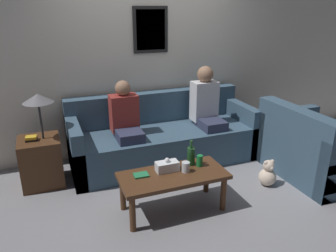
# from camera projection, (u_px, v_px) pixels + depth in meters

# --- Properties ---
(ground_plane) EXTENTS (16.00, 16.00, 0.00)m
(ground_plane) POSITION_uv_depth(u_px,v_px,m) (178.00, 177.00, 4.08)
(ground_plane) COLOR gray
(wall_back) EXTENTS (9.00, 0.08, 2.60)m
(wall_back) POSITION_uv_depth(u_px,v_px,m) (150.00, 59.00, 4.52)
(wall_back) COLOR silver
(wall_back) RESTS_ON ground_plane
(couch_main) EXTENTS (2.46, 0.91, 0.89)m
(couch_main) POSITION_uv_depth(u_px,v_px,m) (163.00, 138.00, 4.44)
(couch_main) COLOR #385166
(couch_main) RESTS_ON ground_plane
(couch_side) EXTENTS (0.91, 1.22, 0.89)m
(couch_side) POSITION_uv_depth(u_px,v_px,m) (313.00, 151.00, 4.04)
(couch_side) COLOR #385166
(couch_side) RESTS_ON ground_plane
(coffee_table) EXTENTS (1.09, 0.50, 0.41)m
(coffee_table) POSITION_uv_depth(u_px,v_px,m) (173.00, 179.00, 3.31)
(coffee_table) COLOR #4C2D19
(coffee_table) RESTS_ON ground_plane
(side_table_with_lamp) EXTENTS (0.46, 0.46, 1.10)m
(side_table_with_lamp) POSITION_uv_depth(u_px,v_px,m) (41.00, 156.00, 3.81)
(side_table_with_lamp) COLOR #4C2D19
(side_table_with_lamp) RESTS_ON ground_plane
(wine_bottle) EXTENTS (0.08, 0.08, 0.27)m
(wine_bottle) POSITION_uv_depth(u_px,v_px,m) (191.00, 156.00, 3.44)
(wine_bottle) COLOR #19421E
(wine_bottle) RESTS_ON coffee_table
(drinking_glass) EXTENTS (0.08, 0.08, 0.11)m
(drinking_glass) POSITION_uv_depth(u_px,v_px,m) (186.00, 167.00, 3.31)
(drinking_glass) COLOR silver
(drinking_glass) RESTS_ON coffee_table
(book_stack) EXTENTS (0.15, 0.12, 0.02)m
(book_stack) POSITION_uv_depth(u_px,v_px,m) (141.00, 175.00, 3.25)
(book_stack) COLOR #237547
(book_stack) RESTS_ON coffee_table
(soda_can) EXTENTS (0.07, 0.07, 0.12)m
(soda_can) POSITION_uv_depth(u_px,v_px,m) (200.00, 161.00, 3.43)
(soda_can) COLOR #197A38
(soda_can) RESTS_ON coffee_table
(tissue_box) EXTENTS (0.23, 0.12, 0.15)m
(tissue_box) POSITION_uv_depth(u_px,v_px,m) (167.00, 166.00, 3.33)
(tissue_box) COLOR silver
(tissue_box) RESTS_ON coffee_table
(person_left) EXTENTS (0.34, 0.57, 1.15)m
(person_left) POSITION_uv_depth(u_px,v_px,m) (127.00, 124.00, 4.02)
(person_left) COLOR #2D334C
(person_left) RESTS_ON ground_plane
(person_right) EXTENTS (0.34, 0.58, 1.26)m
(person_right) POSITION_uv_depth(u_px,v_px,m) (208.00, 110.00, 4.39)
(person_right) COLOR #2D334C
(person_right) RESTS_ON ground_plane
(teddy_bear) EXTENTS (0.21, 0.21, 0.32)m
(teddy_bear) POSITION_uv_depth(u_px,v_px,m) (268.00, 174.00, 3.85)
(teddy_bear) COLOR beige
(teddy_bear) RESTS_ON ground_plane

